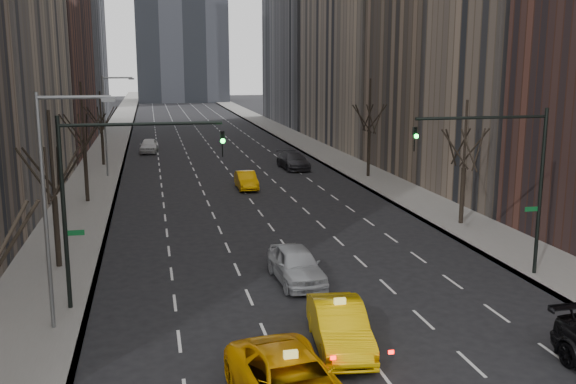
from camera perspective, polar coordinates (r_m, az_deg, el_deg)
sidewalk_left at (r=85.42m, az=-15.46°, el=4.13°), size 4.50×320.00×0.15m
sidewalk_right at (r=87.47m, az=0.81°, el=4.70°), size 4.50×320.00×0.15m
tree_lw_b at (r=33.64m, az=-20.06°, el=-0.39°), size 3.36×3.50×7.82m
tree_lw_c at (r=49.29m, az=-17.63°, el=3.66°), size 3.36×3.50×8.74m
tree_lw_d at (r=67.17m, az=-16.22°, el=5.24°), size 3.36×3.50×7.36m
tree_rw_b at (r=41.91m, az=15.35°, el=2.09°), size 3.36×3.50×7.82m
tree_rw_c at (r=58.28m, az=7.22°, el=5.20°), size 3.36×3.50×8.74m
traffic_mast_left at (r=27.14m, az=-15.93°, el=1.00°), size 6.69×0.39×8.00m
traffic_mast_right at (r=31.62m, az=19.14°, el=2.22°), size 6.69×0.39×8.00m
streetlight_near at (r=25.35m, az=-20.13°, el=0.34°), size 2.83×0.22×9.00m
streetlight_far at (r=59.96m, az=-15.66°, el=6.57°), size 2.83×0.22×9.00m
taxi_sedan at (r=23.73m, az=4.60°, el=-11.80°), size 2.32×5.28×1.69m
silver_sedan_ahead at (r=30.44m, az=0.73°, el=-6.46°), size 2.25×5.08×1.70m
far_taxi at (r=53.04m, az=-3.74°, el=1.05°), size 1.52×4.36×1.44m
far_suv_grey at (r=63.10m, az=0.45°, el=2.81°), size 2.66×5.81×1.65m
far_car_white at (r=76.43m, az=-12.25°, el=4.05°), size 2.34×5.00×1.65m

